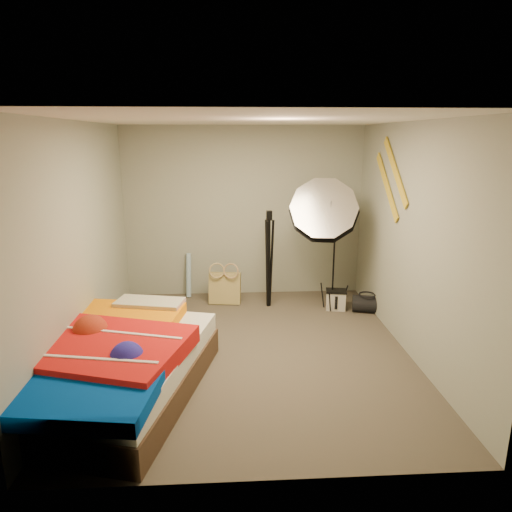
{
  "coord_description": "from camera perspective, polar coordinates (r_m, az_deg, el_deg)",
  "views": [
    {
      "loc": [
        -0.21,
        -4.69,
        2.34
      ],
      "look_at": [
        0.1,
        0.6,
        0.95
      ],
      "focal_mm": 32.0,
      "sensor_mm": 36.0,
      "label": 1
    }
  ],
  "objects": [
    {
      "name": "wall_right",
      "position": [
        5.2,
        18.9,
        1.79
      ],
      "size": [
        0.0,
        4.0,
        4.0
      ],
      "primitive_type": "plane",
      "rotation": [
        1.57,
        0.0,
        -1.57
      ],
      "color": "gray",
      "rests_on": "floor"
    },
    {
      "name": "wall_front",
      "position": [
        2.91,
        1.04,
        -7.31
      ],
      "size": [
        3.5,
        0.0,
        3.5
      ],
      "primitive_type": "plane",
      "rotation": [
        -1.57,
        0.0,
        0.0
      ],
      "color": "gray",
      "rests_on": "floor"
    },
    {
      "name": "photo_umbrella",
      "position": [
        6.06,
        8.47,
        5.46
      ],
      "size": [
        1.2,
        0.94,
        1.93
      ],
      "color": "black",
      "rests_on": "floor"
    },
    {
      "name": "ceiling",
      "position": [
        4.69,
        -0.82,
        16.66
      ],
      "size": [
        4.0,
        4.0,
        0.0
      ],
      "primitive_type": "plane",
      "rotation": [
        3.14,
        0.0,
        0.0
      ],
      "color": "silver",
      "rests_on": "wall_back"
    },
    {
      "name": "tote_bag",
      "position": [
        6.6,
        -3.92,
        -4.03
      ],
      "size": [
        0.47,
        0.25,
        0.46
      ],
      "primitive_type": "cube",
      "rotation": [
        -0.14,
        0.0,
        -0.12
      ],
      "color": "tan",
      "rests_on": "floor"
    },
    {
      "name": "camera_case",
      "position": [
        6.48,
        9.94,
        -5.49
      ],
      "size": [
        0.29,
        0.23,
        0.26
      ],
      "primitive_type": "cube",
      "rotation": [
        0.0,
        0.0,
        -0.17
      ],
      "color": "beige",
      "rests_on": "floor"
    },
    {
      "name": "bed",
      "position": [
        4.52,
        -17.44,
        -12.79
      ],
      "size": [
        1.9,
        2.46,
        0.61
      ],
      "color": "#473122",
      "rests_on": "floor"
    },
    {
      "name": "wall_stripe_lower",
      "position": [
        5.9,
        16.05,
        8.4
      ],
      "size": [
        0.02,
        0.91,
        0.78
      ],
      "primitive_type": "cube",
      "rotation": [
        0.7,
        0.0,
        0.0
      ],
      "color": "gold",
      "rests_on": "wall_right"
    },
    {
      "name": "camera_tripod",
      "position": [
        6.31,
        1.62,
        0.44
      ],
      "size": [
        0.08,
        0.08,
        1.37
      ],
      "color": "black",
      "rests_on": "floor"
    },
    {
      "name": "duffel_bag",
      "position": [
        6.47,
        13.65,
        -5.84
      ],
      "size": [
        0.43,
        0.32,
        0.23
      ],
      "primitive_type": "cylinder",
      "rotation": [
        0.0,
        1.57,
        -0.25
      ],
      "color": "black",
      "rests_on": "floor"
    },
    {
      "name": "wall_back",
      "position": [
        6.78,
        -1.54,
        5.45
      ],
      "size": [
        3.5,
        0.0,
        3.5
      ],
      "primitive_type": "plane",
      "rotation": [
        1.57,
        0.0,
        0.0
      ],
      "color": "gray",
      "rests_on": "floor"
    },
    {
      "name": "wrapping_roll",
      "position": [
        6.92,
        -8.42,
        -2.38
      ],
      "size": [
        0.09,
        0.19,
        0.66
      ],
      "primitive_type": "cylinder",
      "rotation": [
        -0.17,
        0.0,
        -0.1
      ],
      "color": "#5092BF",
      "rests_on": "floor"
    },
    {
      "name": "wall_stripe_upper",
      "position": [
        5.65,
        17.03,
        10.12
      ],
      "size": [
        0.02,
        0.91,
        0.78
      ],
      "primitive_type": "cube",
      "rotation": [
        0.7,
        0.0,
        0.0
      ],
      "color": "gold",
      "rests_on": "wall_right"
    },
    {
      "name": "floor",
      "position": [
        5.24,
        -0.72,
        -11.8
      ],
      "size": [
        4.0,
        4.0,
        0.0
      ],
      "primitive_type": "plane",
      "color": "brown",
      "rests_on": "ground"
    },
    {
      "name": "wall_left",
      "position": [
        5.05,
        -21.02,
        1.26
      ],
      "size": [
        0.0,
        4.0,
        4.0
      ],
      "primitive_type": "plane",
      "rotation": [
        1.57,
        0.0,
        1.57
      ],
      "color": "gray",
      "rests_on": "floor"
    }
  ]
}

